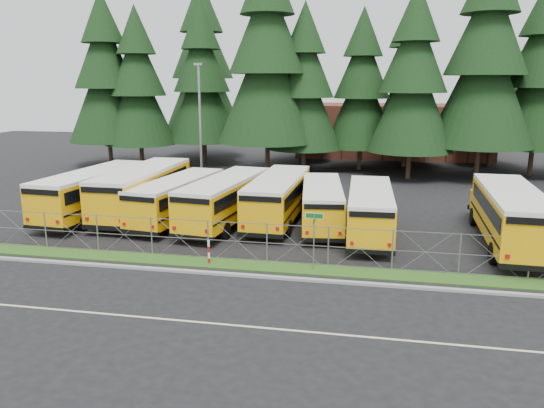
{
  "coord_description": "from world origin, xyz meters",
  "views": [
    {
      "loc": [
        3.97,
        -25.26,
        8.71
      ],
      "look_at": [
        -1.72,
        4.0,
        1.78
      ],
      "focal_mm": 35.0,
      "sensor_mm": 36.0,
      "label": 1
    }
  ],
  "objects": [
    {
      "name": "bus_0",
      "position": [
        -13.77,
        5.94,
        1.53
      ],
      "size": [
        3.75,
        11.88,
        3.06
      ],
      "primitive_type": null,
      "rotation": [
        0.0,
        0.0,
        -0.09
      ],
      "color": "#E8AF07",
      "rests_on": "ground"
    },
    {
      "name": "bus_6",
      "position": [
        3.86,
        4.84,
        1.38
      ],
      "size": [
        2.74,
        10.58,
        2.76
      ],
      "primitive_type": null,
      "rotation": [
        0.0,
        0.0,
        0.02
      ],
      "color": "#E8AF07",
      "rests_on": "ground"
    },
    {
      "name": "chainlink_fence",
      "position": [
        0.0,
        -1.0,
        1.0
      ],
      "size": [
        44.0,
        0.1,
        2.0
      ],
      "primitive_type": null,
      "color": "gray",
      "rests_on": "ground"
    },
    {
      "name": "street_sign",
      "position": [
        1.39,
        -1.78,
        2.03
      ],
      "size": [
        0.84,
        0.55,
        2.81
      ],
      "color": "gray",
      "rests_on": "ground"
    },
    {
      "name": "bus_east",
      "position": [
        11.25,
        4.29,
        1.57
      ],
      "size": [
        3.28,
        12.05,
        3.13
      ],
      "primitive_type": null,
      "rotation": [
        0.0,
        0.0,
        -0.04
      ],
      "color": "#E8AF07",
      "rests_on": "ground"
    },
    {
      "name": "conifer_0",
      "position": [
        -23.32,
        26.0,
        8.83
      ],
      "size": [
        7.99,
        7.99,
        17.67
      ],
      "primitive_type": null,
      "color": "black",
      "rests_on": "ground"
    },
    {
      "name": "grass_verge",
      "position": [
        0.0,
        -1.7,
        0.03
      ],
      "size": [
        50.0,
        1.4,
        0.06
      ],
      "primitive_type": "cube",
      "color": "#184313",
      "rests_on": "ground"
    },
    {
      "name": "conifer_4",
      "position": [
        -2.77,
        25.48,
        7.97
      ],
      "size": [
        7.21,
        7.21,
        15.94
      ],
      "primitive_type": null,
      "color": "black",
      "rests_on": "ground"
    },
    {
      "name": "conifer_3",
      "position": [
        -6.13,
        24.39,
        10.37
      ],
      "size": [
        9.38,
        9.38,
        20.74
      ],
      "primitive_type": null,
      "color": "black",
      "rests_on": "ground"
    },
    {
      "name": "road_lane_line",
      "position": [
        0.0,
        -8.0,
        0.01
      ],
      "size": [
        50.0,
        0.12,
        0.01
      ],
      "primitive_type": "cube",
      "color": "beige",
      "rests_on": "ground"
    },
    {
      "name": "conifer_12",
      "position": [
        6.99,
        31.24,
        8.51
      ],
      "size": [
        7.7,
        7.7,
        17.02
      ],
      "primitive_type": null,
      "color": "black",
      "rests_on": "ground"
    },
    {
      "name": "curb",
      "position": [
        0.0,
        -3.1,
        0.06
      ],
      "size": [
        50.0,
        0.25,
        0.12
      ],
      "primitive_type": "cube",
      "color": "gray",
      "rests_on": "ground"
    },
    {
      "name": "conifer_6",
      "position": [
        7.05,
        24.09,
        8.54
      ],
      "size": [
        7.72,
        7.72,
        17.08
      ],
      "primitive_type": null,
      "color": "black",
      "rests_on": "ground"
    },
    {
      "name": "conifer_1",
      "position": [
        -19.75,
        25.87,
        8.05
      ],
      "size": [
        7.28,
        7.28,
        16.09
      ],
      "primitive_type": null,
      "color": "black",
      "rests_on": "ground"
    },
    {
      "name": "striped_bollard",
      "position": [
        -3.72,
        -1.77,
        0.6
      ],
      "size": [
        0.11,
        0.11,
        1.2
      ],
      "primitive_type": "cylinder",
      "color": "#B20C0C",
      "rests_on": "ground"
    },
    {
      "name": "conifer_7",
      "position": [
        13.15,
        25.15,
        10.18
      ],
      "size": [
        9.21,
        9.21,
        20.36
      ],
      "primitive_type": null,
      "color": "black",
      "rests_on": "ground"
    },
    {
      "name": "bus_3",
      "position": [
        -4.83,
        5.68,
        1.47
      ],
      "size": [
        4.03,
        11.45,
        2.94
      ],
      "primitive_type": null,
      "rotation": [
        0.0,
        0.0,
        -0.13
      ],
      "color": "#E8AF07",
      "rests_on": "ground"
    },
    {
      "name": "conifer_11",
      "position": [
        -4.16,
        32.64,
        7.8
      ],
      "size": [
        7.05,
        7.05,
        15.6
      ],
      "primitive_type": null,
      "color": "black",
      "rests_on": "ground"
    },
    {
      "name": "bus_2",
      "position": [
        -8.0,
        5.83,
        1.39
      ],
      "size": [
        3.91,
        10.81,
        2.77
      ],
      "primitive_type": null,
      "rotation": [
        0.0,
        0.0,
        -0.14
      ],
      "color": "#E8AF07",
      "rests_on": "ground"
    },
    {
      "name": "conifer_8",
      "position": [
        18.46,
        27.92,
        8.99
      ],
      "size": [
        8.13,
        8.13,
        17.98
      ],
      "primitive_type": null,
      "color": "black",
      "rests_on": "ground"
    },
    {
      "name": "bus_4",
      "position": [
        -1.8,
        6.81,
        1.47
      ],
      "size": [
        2.89,
        11.29,
        2.94
      ],
      "primitive_type": null,
      "rotation": [
        0.0,
        0.0,
        -0.02
      ],
      "color": "#E8AF07",
      "rests_on": "ground"
    },
    {
      "name": "bus_1",
      "position": [
        -10.81,
        6.86,
        1.59
      ],
      "size": [
        2.98,
        12.15,
        3.18
      ],
      "primitive_type": null,
      "rotation": [
        0.0,
        0.0,
        -0.01
      ],
      "color": "#E8AF07",
      "rests_on": "ground"
    },
    {
      "name": "conifer_2",
      "position": [
        -13.95,
        28.72,
        8.44
      ],
      "size": [
        7.63,
        7.63,
        16.87
      ],
      "primitive_type": null,
      "color": "black",
      "rests_on": "ground"
    },
    {
      "name": "brick_building",
      "position": [
        6.0,
        40.0,
        3.0
      ],
      "size": [
        22.0,
        10.0,
        6.0
      ],
      "primitive_type": "cube",
      "color": "brown",
      "rests_on": "ground"
    },
    {
      "name": "conifer_13",
      "position": [
        15.83,
        33.53,
        7.51
      ],
      "size": [
        6.79,
        6.79,
        15.01
      ],
      "primitive_type": null,
      "color": "black",
      "rests_on": "ground"
    },
    {
      "name": "conifer_10",
      "position": [
        -15.54,
        33.91,
        9.95
      ],
      "size": [
        9.0,
        9.0,
        19.91
      ],
      "primitive_type": null,
      "color": "black",
      "rests_on": "ground"
    },
    {
      "name": "light_standard",
      "position": [
        -10.34,
        17.11,
        5.5
      ],
      "size": [
        0.7,
        0.35,
        10.14
      ],
      "color": "gray",
      "rests_on": "ground"
    },
    {
      "name": "bus_5",
      "position": [
        0.96,
        6.22,
        1.32
      ],
      "size": [
        3.59,
        10.32,
        2.65
      ],
      "primitive_type": null,
      "rotation": [
        0.0,
        0.0,
        0.12
      ],
      "color": "#E8AF07",
      "rests_on": "ground"
    },
    {
      "name": "conifer_5",
      "position": [
        2.49,
        28.18,
        7.83
      ],
      "size": [
        7.08,
        7.08,
        15.67
      ],
      "primitive_type": null,
      "color": "black",
      "rests_on": "ground"
    },
    {
      "name": "ground",
      "position": [
        0.0,
        0.0,
        0.0
      ],
      "size": [
        120.0,
        120.0,
        0.0
      ],
      "primitive_type": "plane",
      "color": "black",
      "rests_on": "ground"
    }
  ]
}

